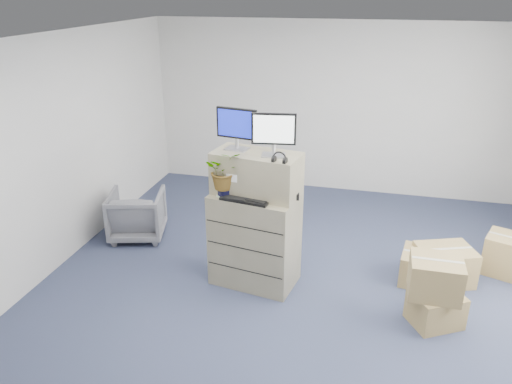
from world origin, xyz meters
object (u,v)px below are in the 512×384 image
at_px(monitor_right, 274,132).
at_px(keyboard, 246,199).
at_px(potted_plant, 225,175).
at_px(office_chair, 137,212).
at_px(filing_cabinet_lower, 255,239).
at_px(monitor_left, 237,127).
at_px(water_bottle, 262,182).

xyz_separation_m(monitor_right, keyboard, (-0.26, -0.16, -0.73)).
xyz_separation_m(potted_plant, office_chair, (-1.55, 0.80, -1.00)).
distance_m(filing_cabinet_lower, potted_plant, 0.87).
bearing_deg(monitor_left, keyboard, -48.31).
height_order(keyboard, potted_plant, potted_plant).
relative_size(monitor_left, water_bottle, 1.62).
bearing_deg(monitor_right, water_bottle, 153.26).
xyz_separation_m(monitor_left, office_chair, (-1.64, 0.59, -1.49)).
bearing_deg(potted_plant, filing_cabinet_lower, 16.44).
height_order(water_bottle, office_chair, water_bottle).
bearing_deg(office_chair, monitor_right, 145.55).
bearing_deg(water_bottle, office_chair, 161.15).
xyz_separation_m(monitor_left, monitor_right, (0.44, -0.12, -0.00)).
bearing_deg(keyboard, office_chair, 163.51).
xyz_separation_m(filing_cabinet_lower, water_bottle, (0.07, 0.04, 0.70)).
xyz_separation_m(keyboard, water_bottle, (0.12, 0.21, 0.13)).
relative_size(potted_plant, office_chair, 0.76).
bearing_deg(potted_plant, monitor_left, 68.10).
distance_m(monitor_right, keyboard, 0.79).
bearing_deg(water_bottle, keyboard, -120.92).
relative_size(keyboard, office_chair, 0.74).
bearing_deg(monitor_right, monitor_left, 156.89).
distance_m(water_bottle, office_chair, 2.23).
xyz_separation_m(keyboard, potted_plant, (-0.26, 0.07, 0.23)).
distance_m(monitor_left, keyboard, 0.80).
bearing_deg(office_chair, filing_cabinet_lower, 143.71).
bearing_deg(keyboard, monitor_right, 40.49).
relative_size(filing_cabinet_lower, monitor_right, 2.36).
height_order(monitor_left, water_bottle, monitor_left).
distance_m(monitor_left, water_bottle, 0.67).
bearing_deg(keyboard, monitor_left, 131.34).
xyz_separation_m(water_bottle, office_chair, (-1.94, 0.66, -0.89)).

